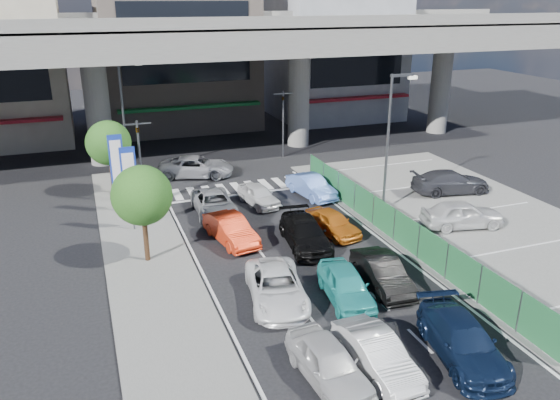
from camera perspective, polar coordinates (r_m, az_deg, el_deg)
name	(u,v)px	position (r m, az deg, el deg)	size (l,w,h in m)	color
ground	(315,275)	(25.20, 3.70, -7.85)	(120.00, 120.00, 0.00)	black
parking_lot	(483,226)	(32.26, 20.43, -2.55)	(12.00, 28.00, 0.06)	slate
sidewalk_left	(148,261)	(27.07, -13.62, -6.18)	(4.00, 30.00, 0.12)	slate
fence_run	(405,233)	(27.94, 12.94, -3.35)	(0.16, 22.00, 1.80)	#216035
expressway	(201,42)	(43.32, -8.23, 16.06)	(64.00, 14.00, 10.75)	slate
building_center	(177,47)	(54.16, -10.74, 15.41)	(14.00, 10.90, 15.00)	gray
building_east	(335,58)	(58.23, 5.74, 14.50)	(12.00, 10.90, 12.00)	gray
traffic_light_left	(139,142)	(33.34, -14.57, 5.92)	(1.60, 1.24, 5.20)	#595B60
traffic_light_right	(283,107)	(42.62, 0.33, 9.64)	(1.60, 1.24, 5.20)	#595B60
street_lamp_right	(391,132)	(31.70, 11.52, 6.99)	(1.65, 0.22, 8.00)	#595B60
street_lamp_left	(125,109)	(39.00, -15.86, 9.11)	(1.65, 0.22, 8.00)	#595B60
signboard_near	(129,177)	(29.65, -15.47, 2.29)	(0.80, 0.14, 4.70)	#595B60
signboard_far	(117,163)	(32.49, -16.68, 3.74)	(0.80, 0.14, 4.70)	#595B60
tree_near	(142,196)	(25.78, -14.23, 0.45)	(2.80, 2.80, 4.80)	#382314
tree_far	(108,143)	(35.79, -17.49, 5.69)	(2.80, 2.80, 4.80)	#382314
van_white_back_left	(328,363)	(18.70, 5.08, -16.59)	(1.63, 4.05, 1.38)	silver
hatch_white_back_mid	(376,354)	(19.32, 10.04, -15.58)	(1.41, 4.03, 1.33)	silver
minivan_navy_back	(462,340)	(20.65, 18.53, -13.74)	(1.93, 4.76, 1.38)	#0D1932
sedan_white_mid_left	(276,287)	(22.85, -0.37, -9.09)	(2.21, 4.79, 1.33)	white
taxi_teal_mid	(346,285)	(23.12, 6.89, -8.81)	(1.63, 4.05, 1.38)	#2DAFAA
hatch_black_mid_right	(382,273)	(24.32, 10.64, -7.48)	(1.44, 4.13, 1.36)	black
taxi_orange_left	(231,229)	(28.24, -5.16, -3.09)	(1.46, 4.19, 1.38)	red
sedan_black_mid	(305,233)	(27.74, 2.63, -3.48)	(1.93, 4.76, 1.38)	black
taxi_orange_right	(332,223)	(29.24, 5.49, -2.36)	(1.51, 3.76, 1.28)	#C16415
wagon_silver_front_left	(214,204)	(31.94, -6.90, -0.38)	(2.16, 4.68, 1.30)	#A2A5AA
sedan_white_front_mid	(259,195)	(33.21, -2.24, 0.52)	(1.46, 3.64, 1.24)	silver
kei_truck_front_right	(311,186)	(34.59, 3.29, 1.44)	(1.44, 4.14, 1.36)	#5C84DE
crossing_wagon_silver	(196,167)	(38.89, -8.74, 3.46)	(2.39, 5.19, 1.44)	#9D9EA5
parked_sedan_white	(462,214)	(31.38, 18.51, -1.40)	(1.79, 4.44, 1.51)	silver
parked_sedan_dgrey	(451,182)	(36.72, 17.40, 1.82)	(2.04, 5.02, 1.46)	#333339
traffic_cone	(383,203)	(33.16, 10.69, -0.29)	(0.34, 0.34, 0.65)	red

